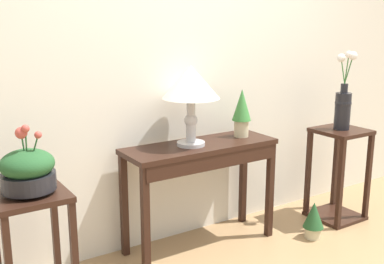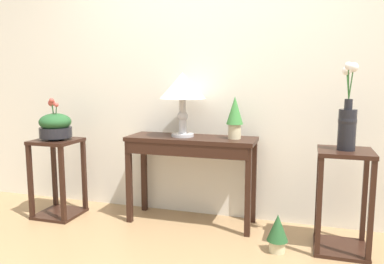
% 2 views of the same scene
% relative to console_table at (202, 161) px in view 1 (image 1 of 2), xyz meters
% --- Properties ---
extents(back_wall_with_art, '(9.00, 0.10, 2.80)m').
position_rel_console_table_xyz_m(back_wall_with_art, '(0.06, 0.30, 0.77)').
color(back_wall_with_art, silver).
rests_on(back_wall_with_art, ground).
extents(console_table, '(1.09, 0.38, 0.75)m').
position_rel_console_table_xyz_m(console_table, '(0.00, 0.00, 0.00)').
color(console_table, black).
rests_on(console_table, ground).
extents(table_lamp, '(0.38, 0.38, 0.54)m').
position_rel_console_table_xyz_m(table_lamp, '(-0.08, 0.02, 0.53)').
color(table_lamp, '#B7B7BC').
rests_on(table_lamp, console_table).
extents(potted_plant_on_console, '(0.14, 0.14, 0.35)m').
position_rel_console_table_xyz_m(potted_plant_on_console, '(0.37, 0.04, 0.31)').
color(potted_plant_on_console, beige).
rests_on(potted_plant_on_console, console_table).
extents(pedestal_stand_left, '(0.37, 0.37, 0.70)m').
position_rel_console_table_xyz_m(pedestal_stand_left, '(-1.20, -0.17, -0.28)').
color(pedestal_stand_left, black).
rests_on(pedestal_stand_left, ground).
extents(planter_bowl_wide_left, '(0.28, 0.28, 0.37)m').
position_rel_console_table_xyz_m(planter_bowl_wide_left, '(-1.20, -0.18, 0.20)').
color(planter_bowl_wide_left, black).
rests_on(planter_bowl_wide_left, pedestal_stand_left).
extents(pedestal_stand_right, '(0.37, 0.37, 0.74)m').
position_rel_console_table_xyz_m(pedestal_stand_right, '(1.20, -0.18, -0.26)').
color(pedestal_stand_right, black).
rests_on(pedestal_stand_right, ground).
extents(flower_vase_tall_right, '(0.13, 0.15, 0.61)m').
position_rel_console_table_xyz_m(flower_vase_tall_right, '(1.20, -0.18, 0.32)').
color(flower_vase_tall_right, black).
rests_on(flower_vase_tall_right, pedestal_stand_right).
extents(potted_plant_floor, '(0.15, 0.15, 0.28)m').
position_rel_console_table_xyz_m(potted_plant_floor, '(0.76, -0.34, -0.48)').
color(potted_plant_floor, beige).
rests_on(potted_plant_floor, ground).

